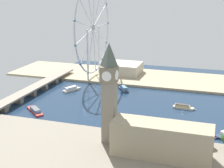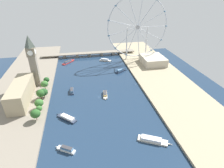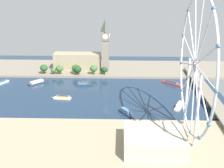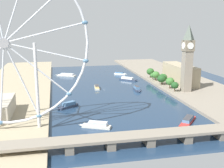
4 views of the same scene
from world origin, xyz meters
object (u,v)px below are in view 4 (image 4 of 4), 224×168
Objects in this scene: clock_tower at (187,57)px; tour_boat_2 at (128,79)px; tour_boat_1 at (120,73)px; tour_boat_7 at (137,89)px; ferris_wheel at (4,44)px; river_bridge at (149,136)px; tour_boat_5 at (97,87)px; tour_boat_3 at (97,125)px; tour_boat_0 at (68,105)px; tour_boat_6 at (188,121)px; parliament_block at (180,74)px; tour_boat_4 at (66,75)px.

tour_boat_2 is (48.06, -92.68, -42.65)m from clock_tower.
tour_boat_7 reaches higher than tour_boat_1.
ferris_wheel reaches higher than river_bridge.
clock_tower is at bearing -108.80° from tour_boat_5.
tour_boat_1 is 0.78× the size of tour_boat_3.
tour_boat_7 is (-90.23, -57.67, -0.10)m from tour_boat_0.
tour_boat_6 is (-146.44, 8.01, -67.44)m from ferris_wheel.
tour_boat_0 reaches higher than tour_boat_5.
tour_boat_0 is 196.67m from tour_boat_1.
tour_boat_7 is at bearing -135.27° from tour_boat_6.
ferris_wheel reaches higher than tour_boat_1.
ferris_wheel is (204.29, 131.71, 53.37)m from parliament_block.
tour_boat_7 is (5.04, 114.39, 0.13)m from tour_boat_1.
tour_boat_5 is (54.55, 45.11, 0.04)m from tour_boat_2.
river_bridge is 7.85× the size of tour_boat_3.
tour_boat_7 is (-70.31, -118.44, 0.08)m from tour_boat_3.
tour_boat_7 reaches higher than tour_boat_6.
river_bridge is 10.01× the size of tour_boat_1.
tour_boat_6 is (57.85, 139.72, -14.07)m from parliament_block.
tour_boat_1 is 237.45m from tour_boat_6.
tour_boat_3 is 1.15× the size of tour_boat_7.
parliament_block reaches higher than tour_boat_7.
clock_tower is 159.49m from tour_boat_3.
clock_tower reaches higher than tour_boat_5.
ferris_wheel is at bearing -23.11° from river_bridge.
river_bridge reaches higher than tour_boat_6.
parliament_block is 174.09m from tour_boat_0.
river_bridge is at bearing -68.39° from tour_boat_1.
tour_boat_2 is 188.06m from tour_boat_6.
parliament_block is at bearing -147.19° from ferris_wheel.
tour_boat_5 is at bearing -97.84° from tour_boat_2.
clock_tower is 2.96× the size of tour_boat_3.
tour_boat_4 is 258.72m from tour_boat_6.
tour_boat_6 is at bearing 4.16° from tour_boat_7.
tour_boat_3 is 137.74m from tour_boat_7.
parliament_block is at bearing 172.71° from tour_boat_4.
tour_boat_2 is at bearing -163.55° from tour_boat_0.
river_bridge reaches higher than tour_boat_1.
tour_boat_2 is (-44.56, -222.22, -4.01)m from river_bridge.
clock_tower is 2.30× the size of tour_boat_4.
tour_boat_3 is at bearing 120.07° from tour_boat_4.
tour_boat_2 is at bearing -101.34° from river_bridge.
ferris_wheel is at bearing 22.22° from tour_boat_3.
tour_boat_0 is at bearing 114.74° from tour_boat_4.
clock_tower is 54.37m from parliament_block.
tour_boat_5 is 154.08m from tour_boat_6.
tour_boat_3 reaches higher than tour_boat_6.
tour_boat_3 is 0.78× the size of tour_boat_4.
tour_boat_6 is at bearing -46.51° from tour_boat_2.
river_bridge is (-98.86, 42.19, -63.32)m from ferris_wheel.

